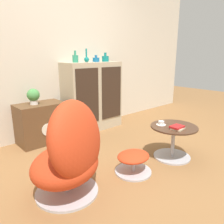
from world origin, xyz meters
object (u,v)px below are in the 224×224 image
object	(u,v)px
ottoman	(133,160)
vase_inner_right	(96,60)
sideboard	(93,96)
vase_inner_left	(87,59)
potted_plant	(33,96)
teacup	(161,123)
tv_console	(41,123)
vase_leftmost	(75,58)
vase_rightmost	(105,58)
egg_chair	(71,153)
coffee_table	(173,140)
book_stack	(177,127)

from	to	relation	value
ottoman	vase_inner_right	xyz separation A→B (m)	(0.67, 1.47, 1.02)
sideboard	vase_inner_left	distance (m)	0.62
vase_inner_left	potted_plant	distance (m)	1.03
vase_inner_right	teacup	size ratio (longest dim) A/B	0.99
tv_console	vase_leftmost	distance (m)	1.09
sideboard	vase_rightmost	bearing A→B (deg)	0.76
vase_leftmost	potted_plant	distance (m)	0.85
tv_console	egg_chair	bearing A→B (deg)	-103.96
tv_console	egg_chair	size ratio (longest dim) A/B	0.72
vase_rightmost	vase_inner_left	bearing A→B (deg)	180.00
tv_console	vase_inner_left	world-z (taller)	vase_inner_left
coffee_table	vase_rightmost	size ratio (longest dim) A/B	3.76
tv_console	vase_rightmost	world-z (taller)	vase_rightmost
ottoman	vase_inner_left	xyz separation A→B (m)	(0.48, 1.47, 1.03)
vase_inner_right	teacup	xyz separation A→B (m)	(-0.12, -1.42, -0.73)
sideboard	tv_console	world-z (taller)	sideboard
tv_console	book_stack	distance (m)	1.89
ottoman	vase_rightmost	xyz separation A→B (m)	(0.87, 1.47, 1.03)
ottoman	book_stack	bearing A→B (deg)	-16.59
tv_console	vase_leftmost	world-z (taller)	vase_leftmost
egg_chair	book_stack	xyz separation A→B (m)	(1.25, -0.28, 0.02)
egg_chair	book_stack	size ratio (longest dim) A/B	5.24
vase_rightmost	potted_plant	xyz separation A→B (m)	(-1.30, 0.00, -0.48)
coffee_table	book_stack	bearing A→B (deg)	-128.45
sideboard	vase_rightmost	world-z (taller)	vase_rightmost
tv_console	ottoman	xyz separation A→B (m)	(0.36, -1.48, -0.14)
egg_chair	vase_leftmost	world-z (taller)	vase_leftmost
coffee_table	potted_plant	xyz separation A→B (m)	(-1.06, 1.56, 0.46)
ottoman	book_stack	size ratio (longest dim) A/B	2.28
tv_console	potted_plant	world-z (taller)	potted_plant
vase_rightmost	book_stack	xyz separation A→B (m)	(-0.31, -1.64, -0.75)
vase_leftmost	potted_plant	world-z (taller)	vase_leftmost
egg_chair	book_stack	world-z (taller)	egg_chair
sideboard	tv_console	size ratio (longest dim) A/B	1.72
vase_leftmost	book_stack	distance (m)	1.83
coffee_table	vase_rightmost	xyz separation A→B (m)	(0.24, 1.55, 0.94)
vase_inner_left	potted_plant	bearing A→B (deg)	179.73
tv_console	vase_leftmost	xyz separation A→B (m)	(0.62, -0.00, 0.90)
sideboard	book_stack	size ratio (longest dim) A/B	6.46
vase_rightmost	teacup	bearing A→B (deg)	-102.62
tv_console	potted_plant	bearing A→B (deg)	179.69
tv_console	ottoman	size ratio (longest dim) A/B	1.64
egg_chair	vase_rightmost	xyz separation A→B (m)	(1.56, 1.36, 0.77)
tv_console	vase_inner_right	xyz separation A→B (m)	(1.02, -0.00, 0.88)
vase_inner_left	teacup	xyz separation A→B (m)	(0.07, -1.42, -0.75)
ottoman	potted_plant	world-z (taller)	potted_plant
egg_chair	potted_plant	size ratio (longest dim) A/B	4.18
vase_inner_left	vase_rightmost	distance (m)	0.39
potted_plant	book_stack	world-z (taller)	potted_plant
book_stack	vase_leftmost	bearing A→B (deg)	100.06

